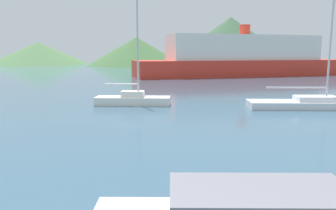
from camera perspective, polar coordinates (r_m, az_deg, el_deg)
The scene contains 6 objects.
sailboat_inner at distance 23.11m, azimuth -6.13°, elevation 1.06°, with size 5.36×2.15×7.52m.
sailboat_middle at distance 23.74m, azimuth 24.34°, elevation 0.33°, with size 9.01×2.99×9.44m.
ferry_distant at distance 53.71m, azimuth 13.06°, elevation 7.96°, with size 35.43×12.89×7.95m.
hill_west at distance 110.02m, azimuth -21.59°, elevation 8.36°, with size 30.28×30.28×6.84m.
hill_central at distance 95.03m, azimuth -5.50°, elevation 9.28°, with size 28.19×28.19×8.01m.
hill_east at distance 112.41m, azimuth 10.78°, elevation 10.97°, with size 43.67×43.67×15.20m.
Camera 1 is at (-0.96, -1.18, 3.64)m, focal length 35.00 mm.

